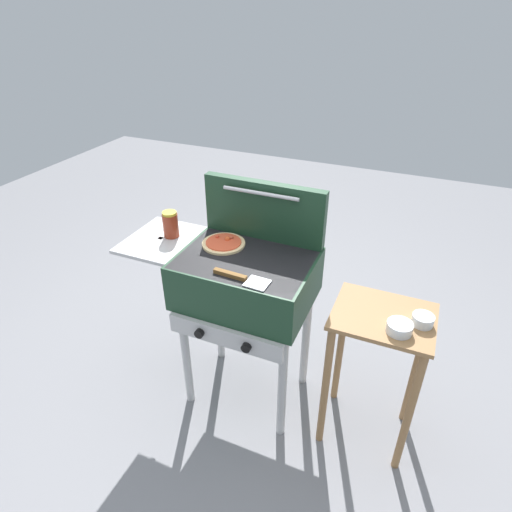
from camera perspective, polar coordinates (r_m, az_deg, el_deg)
ground_plane at (r=2.61m, az=-1.06°, el=-17.27°), size 8.00×8.00×0.00m
grill at (r=2.11m, az=-1.65°, el=-3.51°), size 0.96×0.53×0.90m
grill_lid_open at (r=2.13m, az=1.04°, el=6.07°), size 0.63×0.08×0.30m
pizza_pepperoni at (r=2.13m, az=-4.30°, el=1.73°), size 0.21×0.21×0.04m
sauce_jar at (r=2.22m, az=-11.28°, el=4.14°), size 0.08×0.08×0.14m
spatula at (r=1.87m, az=-1.94°, el=-2.95°), size 0.26×0.10×0.02m
prep_table at (r=2.11m, az=15.75°, el=-12.16°), size 0.44×0.36×0.76m
topping_bowl_near at (r=1.97m, az=21.27°, el=-7.89°), size 0.09×0.09×0.04m
topping_bowl_far at (r=1.89m, az=18.51°, el=-9.05°), size 0.11×0.11×0.04m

